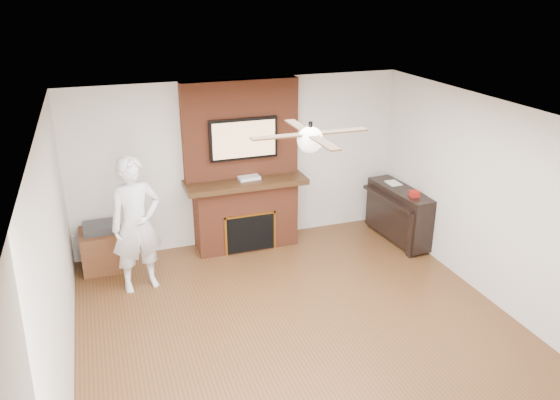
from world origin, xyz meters
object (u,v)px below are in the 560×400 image
object	(u,v)px
side_table	(102,247)
person	(136,225)
fireplace	(244,183)
piano	(399,213)

from	to	relation	value
side_table	person	bearing A→B (deg)	-59.47
fireplace	piano	world-z (taller)	fireplace
person	piano	size ratio (longest dim) A/B	1.36
side_table	piano	size ratio (longest dim) A/B	0.50
fireplace	person	size ratio (longest dim) A/B	1.39
piano	person	bearing A→B (deg)	177.55
person	side_table	distance (m)	1.04
fireplace	person	distance (m)	1.83
fireplace	person	world-z (taller)	fireplace
person	piano	xyz separation A→B (m)	(3.93, 0.15, -0.44)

